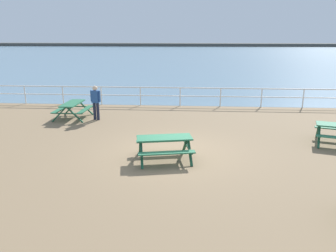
# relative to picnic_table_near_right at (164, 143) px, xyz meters

# --- Properties ---
(ground_plane) EXTENTS (30.00, 24.00, 0.20)m
(ground_plane) POSITION_rel_picnic_table_near_right_xyz_m (0.22, 0.67, -0.68)
(ground_plane) COLOR #846B4C
(sea_band) EXTENTS (142.00, 90.00, 0.01)m
(sea_band) POSITION_rel_picnic_table_near_right_xyz_m (0.22, 53.42, -0.58)
(sea_band) COLOR slate
(sea_band) RESTS_ON ground
(distant_shoreline) EXTENTS (142.00, 6.00, 1.80)m
(distant_shoreline) POSITION_rel_picnic_table_near_right_xyz_m (0.22, 96.42, -0.58)
(distant_shoreline) COLOR #4C4C47
(distant_shoreline) RESTS_ON ground
(seaward_railing) EXTENTS (23.07, 0.07, 1.08)m
(seaward_railing) POSITION_rel_picnic_table_near_right_xyz_m (0.22, 8.42, 0.18)
(seaward_railing) COLOR white
(seaward_railing) RESTS_ON ground
(picnic_table_near_right) EXTENTS (2.06, 1.84, 0.80)m
(picnic_table_near_right) POSITION_rel_picnic_table_near_right_xyz_m (0.00, 0.00, 0.00)
(picnic_table_near_right) COLOR #286B47
(picnic_table_near_right) RESTS_ON ground
(picnic_table_far_right) EXTENTS (1.57, 1.83, 0.80)m
(picnic_table_far_right) POSITION_rel_picnic_table_near_right_xyz_m (-4.94, 5.18, 0.00)
(picnic_table_far_right) COLOR #286B47
(picnic_table_far_right) RESTS_ON ground
(visitor) EXTENTS (0.52, 0.30, 1.66)m
(visitor) POSITION_rel_picnic_table_near_right_xyz_m (-3.70, 4.96, 0.36)
(visitor) COLOR #1E2338
(visitor) RESTS_ON ground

